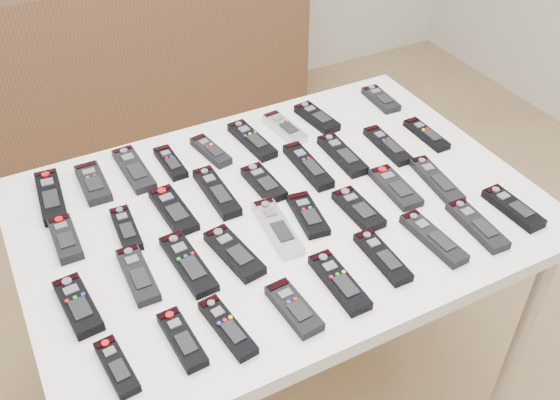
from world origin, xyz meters
name	(u,v)px	position (x,y,z in m)	size (l,w,h in m)	color
table	(280,224)	(-0.06, 0.14, 0.72)	(1.25, 0.88, 0.78)	white
sideboard	(134,59)	(0.03, 1.78, 0.42)	(1.69, 0.38, 0.85)	#503820
remote_0	(51,197)	(-0.56, 0.42, 0.79)	(0.06, 0.20, 0.02)	black
remote_1	(93,183)	(-0.45, 0.43, 0.79)	(0.06, 0.16, 0.02)	black
remote_2	(134,169)	(-0.34, 0.44, 0.79)	(0.06, 0.20, 0.02)	black
remote_3	(170,163)	(-0.24, 0.42, 0.79)	(0.04, 0.15, 0.02)	black
remote_4	(211,151)	(-0.13, 0.42, 0.79)	(0.04, 0.15, 0.02)	black
remote_5	(252,140)	(0.00, 0.42, 0.79)	(0.05, 0.19, 0.02)	black
remote_6	(285,128)	(0.11, 0.43, 0.79)	(0.05, 0.16, 0.02)	#B7B7BC
remote_7	(317,118)	(0.22, 0.43, 0.79)	(0.05, 0.16, 0.02)	black
remote_8	(381,99)	(0.45, 0.44, 0.79)	(0.05, 0.15, 0.02)	black
remote_9	(65,239)	(-0.56, 0.25, 0.79)	(0.05, 0.15, 0.02)	black
remote_10	(126,229)	(-0.42, 0.22, 0.79)	(0.05, 0.15, 0.02)	black
remote_11	(173,210)	(-0.30, 0.23, 0.79)	(0.06, 0.18, 0.02)	black
remote_12	(217,192)	(-0.18, 0.25, 0.79)	(0.05, 0.20, 0.02)	black
remote_13	(264,183)	(-0.06, 0.23, 0.79)	(0.06, 0.15, 0.02)	black
remote_14	(308,166)	(0.08, 0.24, 0.79)	(0.05, 0.20, 0.02)	black
remote_15	(342,155)	(0.18, 0.24, 0.79)	(0.05, 0.19, 0.02)	black
remote_16	(387,145)	(0.32, 0.22, 0.79)	(0.05, 0.18, 0.02)	black
remote_17	(426,134)	(0.45, 0.21, 0.79)	(0.04, 0.16, 0.02)	black
remote_18	(78,305)	(-0.58, 0.04, 0.79)	(0.06, 0.16, 0.02)	black
remote_19	(138,275)	(-0.45, 0.06, 0.79)	(0.05, 0.17, 0.02)	black
remote_20	(188,263)	(-0.34, 0.05, 0.79)	(0.06, 0.20, 0.02)	black
remote_21	(234,253)	(-0.23, 0.03, 0.79)	(0.06, 0.18, 0.02)	black
remote_22	(277,227)	(-0.11, 0.06, 0.79)	(0.05, 0.20, 0.02)	#B7B7BC
remote_23	(308,215)	(-0.02, 0.07, 0.79)	(0.06, 0.15, 0.02)	black
remote_24	(358,209)	(0.10, 0.03, 0.79)	(0.06, 0.15, 0.02)	black
remote_25	(395,187)	(0.23, 0.06, 0.79)	(0.06, 0.17, 0.02)	black
remote_26	(436,180)	(0.34, 0.03, 0.79)	(0.05, 0.19, 0.02)	black
remote_27	(117,367)	(-0.55, -0.15, 0.79)	(0.04, 0.14, 0.02)	black
remote_28	(182,339)	(-0.42, -0.14, 0.79)	(0.05, 0.15, 0.02)	black
remote_29	(227,327)	(-0.33, -0.16, 0.79)	(0.04, 0.17, 0.02)	black
remote_30	(294,308)	(-0.19, -0.18, 0.79)	(0.05, 0.15, 0.02)	black
remote_31	(339,282)	(-0.07, -0.16, 0.79)	(0.05, 0.18, 0.02)	black
remote_32	(382,257)	(0.05, -0.14, 0.79)	(0.05, 0.17, 0.02)	black
remote_33	(433,238)	(0.19, -0.14, 0.79)	(0.05, 0.19, 0.02)	black
remote_34	(477,225)	(0.31, -0.15, 0.79)	(0.05, 0.18, 0.02)	black
remote_35	(513,208)	(0.43, -0.15, 0.79)	(0.05, 0.16, 0.02)	black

